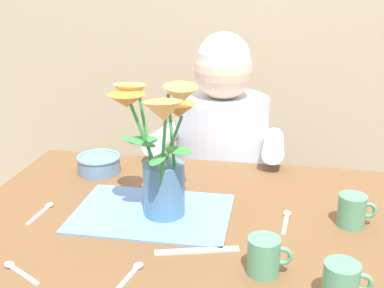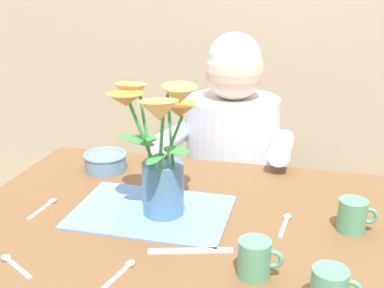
{
  "view_description": "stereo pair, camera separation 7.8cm",
  "coord_description": "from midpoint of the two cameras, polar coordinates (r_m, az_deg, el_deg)",
  "views": [
    {
      "loc": [
        0.18,
        -1.09,
        1.33
      ],
      "look_at": [
        -0.03,
        0.05,
        0.92
      ],
      "focal_mm": 45.5,
      "sensor_mm": 36.0,
      "label": 1
    },
    {
      "loc": [
        0.25,
        -1.07,
        1.33
      ],
      "look_at": [
        -0.03,
        0.05,
        0.92
      ],
      "focal_mm": 45.5,
      "sensor_mm": 36.0,
      "label": 2
    }
  ],
  "objects": [
    {
      "name": "flower_vase",
      "position": [
        1.19,
        -5.64,
        -0.51
      ],
      "size": [
        0.24,
        0.3,
        0.34
      ],
      "color": "teal",
      "rests_on": "dining_table"
    },
    {
      "name": "spoon_1",
      "position": [
        1.05,
        -9.22,
        -14.71
      ],
      "size": [
        0.04,
        0.12,
        0.01
      ],
      "color": "silver",
      "rests_on": "dining_table"
    },
    {
      "name": "tea_cup",
      "position": [
        1.03,
        6.27,
        -12.94
      ],
      "size": [
        0.09,
        0.07,
        0.08
      ],
      "color": "#569970",
      "rests_on": "dining_table"
    },
    {
      "name": "ceramic_mug",
      "position": [
        0.98,
        14.88,
        -15.48
      ],
      "size": [
        0.09,
        0.07,
        0.08
      ],
      "color": "#569970",
      "rests_on": "dining_table"
    },
    {
      "name": "spoon_0",
      "position": [
        1.35,
        -18.56,
        -7.35
      ],
      "size": [
        0.02,
        0.12,
        0.01
      ],
      "color": "silver",
      "rests_on": "dining_table"
    },
    {
      "name": "dinner_knife",
      "position": [
        1.11,
        -1.49,
        -12.44
      ],
      "size": [
        0.19,
        0.07,
        0.0
      ],
      "primitive_type": "cube",
      "rotation": [
        0.0,
        0.0,
        0.27
      ],
      "color": "silver",
      "rests_on": "dining_table"
    },
    {
      "name": "coffee_cup",
      "position": [
        1.25,
        16.59,
        -7.5
      ],
      "size": [
        0.09,
        0.07,
        0.08
      ],
      "color": "#569970",
      "rests_on": "dining_table"
    },
    {
      "name": "ceramic_bowl",
      "position": [
        1.54,
        -12.3,
        -2.23
      ],
      "size": [
        0.14,
        0.14,
        0.06
      ],
      "color": "#6689A8",
      "rests_on": "dining_table"
    },
    {
      "name": "seated_person",
      "position": [
        1.87,
        2.22,
        -4.63
      ],
      "size": [
        0.45,
        0.47,
        1.14
      ],
      "rotation": [
        0.0,
        0.0,
        0.05
      ],
      "color": "#4C4C56",
      "rests_on": "ground_plane"
    },
    {
      "name": "spoon_3",
      "position": [
        1.25,
        9.23,
        -8.61
      ],
      "size": [
        0.03,
        0.12,
        0.01
      ],
      "color": "silver",
      "rests_on": "dining_table"
    },
    {
      "name": "striped_placemat",
      "position": [
        1.27,
        -6.52,
        -8.14
      ],
      "size": [
        0.4,
        0.28,
        0.0
      ],
      "primitive_type": "cube",
      "color": "#6B93D1",
      "rests_on": "dining_table"
    },
    {
      "name": "dining_table",
      "position": [
        1.3,
        -0.98,
        -12.45
      ],
      "size": [
        1.2,
        0.8,
        0.74
      ],
      "color": "brown",
      "rests_on": "ground_plane"
    },
    {
      "name": "spoon_2",
      "position": [
        1.12,
        -21.86,
        -13.52
      ],
      "size": [
        0.11,
        0.07,
        0.01
      ],
      "color": "silver",
      "rests_on": "dining_table"
    }
  ]
}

